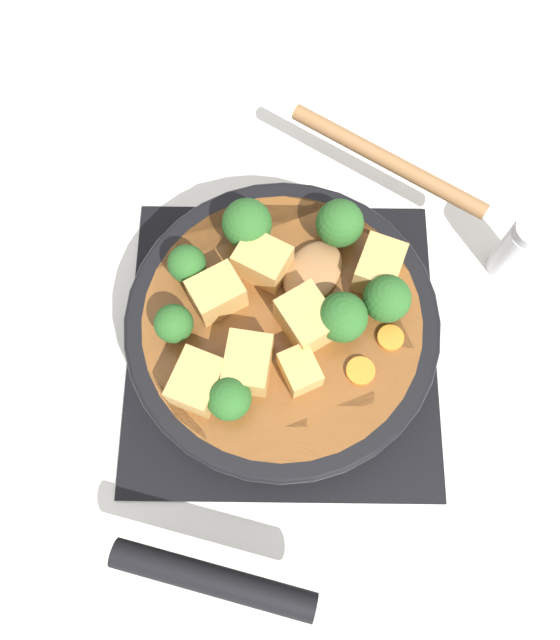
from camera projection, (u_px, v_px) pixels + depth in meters
ground_plane at (280, 344)px, 0.63m from camera, size 2.40×2.40×0.00m
front_burner_grate at (280, 341)px, 0.62m from camera, size 0.31×0.31×0.03m
skillet_pan at (279, 330)px, 0.58m from camera, size 0.39×0.29×0.05m
wooden_spoon at (353, 210)px, 0.59m from camera, size 0.22×0.21×0.02m
tofu_cube_center_large at (215, 293)px, 0.55m from camera, size 0.05×0.06×0.04m
tofu_cube_near_handle at (246, 363)px, 0.53m from camera, size 0.05×0.04×0.04m
tofu_cube_east_chunk at (377, 267)px, 0.56m from camera, size 0.05×0.05×0.04m
tofu_cube_west_chunk at (261, 261)px, 0.56m from camera, size 0.05×0.06×0.04m
tofu_cube_back_piece at (304, 319)px, 0.54m from camera, size 0.06×0.06×0.04m
tofu_cube_front_piece at (195, 382)px, 0.52m from camera, size 0.06×0.05×0.04m
tofu_cube_mid_small at (298, 370)px, 0.53m from camera, size 0.04×0.04×0.03m
broccoli_floret_near_spoon at (337, 223)px, 0.56m from camera, size 0.04×0.04×0.05m
broccoli_floret_center_top at (227, 398)px, 0.51m from camera, size 0.04×0.04×0.04m
broccoli_floret_east_rim at (172, 324)px, 0.54m from camera, size 0.03×0.03×0.04m
broccoli_floret_west_rim at (340, 317)px, 0.53m from camera, size 0.04×0.04×0.05m
broccoli_floret_north_edge at (185, 264)px, 0.55m from camera, size 0.03×0.03×0.04m
broccoli_floret_south_cluster at (245, 224)px, 0.56m from camera, size 0.05×0.05×0.05m
broccoli_floret_mid_floret at (384, 299)px, 0.54m from camera, size 0.04×0.04×0.05m
carrot_slice_orange_thin at (388, 338)px, 0.55m from camera, size 0.02×0.02×0.01m
carrot_slice_near_center at (358, 371)px, 0.54m from camera, size 0.03×0.03×0.01m
salt_shaker at (515, 249)px, 0.62m from camera, size 0.04×0.04×0.09m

